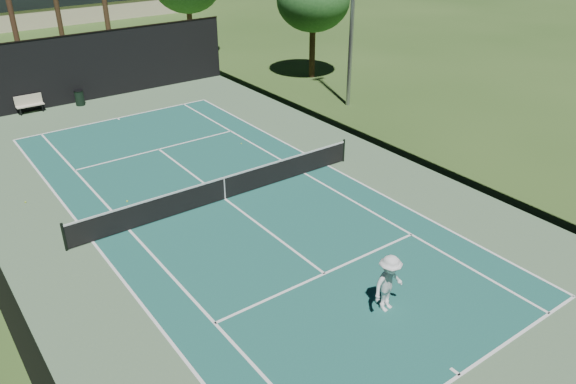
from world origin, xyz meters
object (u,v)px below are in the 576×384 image
at_px(tennis_ball_d, 25,202).
at_px(park_bench, 29,103).
at_px(tennis_ball_b, 127,201).
at_px(tennis_net, 224,187).
at_px(player, 389,283).
at_px(trash_bin, 79,98).
at_px(tennis_ball_c, 241,144).

bearing_deg(tennis_ball_d, park_bench, 74.89).
bearing_deg(park_bench, tennis_ball_b, -88.68).
bearing_deg(tennis_net, player, -87.52).
distance_m(player, tennis_ball_d, 15.15).
height_order(tennis_ball_b, park_bench, park_bench).
xyz_separation_m(tennis_ball_d, trash_bin, (5.77, 10.85, 0.44)).
bearing_deg(trash_bin, player, -86.92).
xyz_separation_m(tennis_ball_b, tennis_ball_c, (6.97, 2.44, -0.01)).
distance_m(tennis_ball_b, trash_bin, 13.44).
bearing_deg(tennis_ball_b, park_bench, 91.32).
bearing_deg(tennis_ball_d, tennis_ball_c, 0.45).
bearing_deg(tennis_ball_d, tennis_net, -34.04).
height_order(player, tennis_ball_b, player).
bearing_deg(park_bench, tennis_ball_d, -105.11).
height_order(tennis_ball_c, tennis_ball_d, tennis_ball_d).
distance_m(tennis_net, park_bench, 16.19).
xyz_separation_m(tennis_ball_c, tennis_ball_d, (-10.33, -0.08, 0.01)).
relative_size(player, park_bench, 1.24).
bearing_deg(tennis_ball_c, tennis_net, -128.41).
height_order(park_bench, trash_bin, park_bench).
xyz_separation_m(tennis_ball_c, park_bench, (-7.29, 11.18, 0.52)).
bearing_deg(park_bench, trash_bin, -8.57).
height_order(tennis_net, tennis_ball_c, tennis_net).
relative_size(tennis_net, trash_bin, 13.65).
relative_size(tennis_ball_b, tennis_ball_c, 1.17).
bearing_deg(player, tennis_ball_b, 102.06).
bearing_deg(tennis_ball_d, tennis_ball_b, -35.13).
height_order(tennis_ball_b, tennis_ball_d, tennis_ball_d).
bearing_deg(player, tennis_ball_d, 111.29).
distance_m(tennis_ball_c, park_bench, 13.36).
relative_size(player, tennis_ball_c, 30.27).
xyz_separation_m(player, trash_bin, (-1.30, 24.22, -0.45)).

